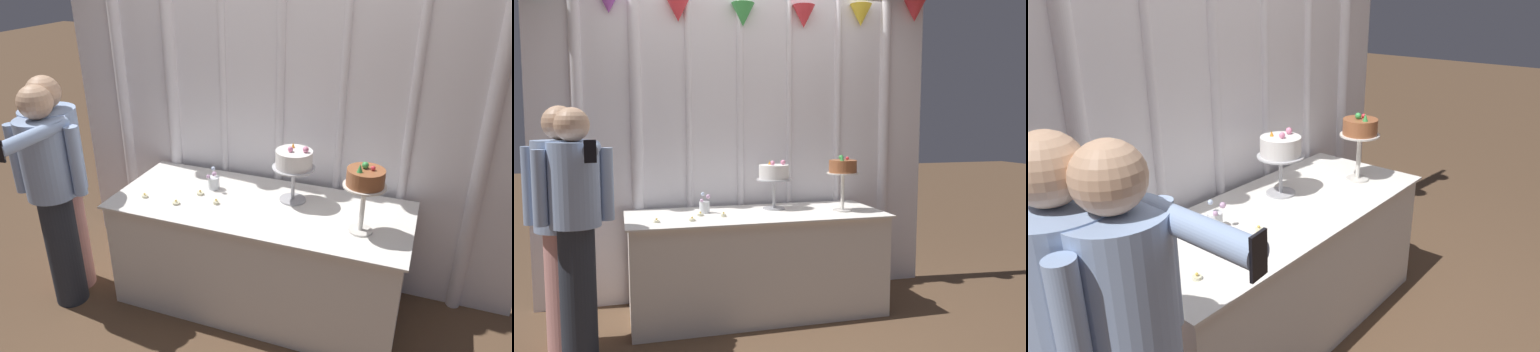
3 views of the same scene
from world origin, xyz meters
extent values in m
plane|color=brown|center=(0.00, 0.00, 0.00)|extent=(24.00, 24.00, 0.00)
cube|color=white|center=(0.00, 0.56, 1.38)|extent=(3.32, 0.04, 2.76)
cylinder|color=white|center=(-1.29, 0.54, 1.38)|extent=(0.09, 0.09, 2.76)
cylinder|color=white|center=(-0.85, 0.54, 1.38)|extent=(0.09, 0.09, 2.76)
cylinder|color=white|center=(-0.44, 0.54, 1.38)|extent=(0.05, 0.05, 2.76)
cylinder|color=white|center=(-0.02, 0.54, 1.38)|extent=(0.06, 0.06, 2.76)
cylinder|color=white|center=(0.40, 0.54, 1.38)|extent=(0.05, 0.05, 2.76)
cylinder|color=white|center=(0.84, 0.54, 1.38)|extent=(0.06, 0.06, 2.76)
cylinder|color=white|center=(1.29, 0.54, 1.38)|extent=(0.09, 0.09, 2.76)
cube|color=white|center=(0.00, 0.10, 0.38)|extent=(1.89, 0.75, 0.76)
cube|color=white|center=(0.00, 0.10, 0.77)|extent=(1.94, 0.80, 0.01)
cylinder|color=#B2B2B7|center=(0.18, 0.23, 0.78)|extent=(0.17, 0.17, 0.01)
cylinder|color=#B2B2B7|center=(0.18, 0.23, 0.89)|extent=(0.02, 0.02, 0.22)
cylinder|color=#B2B2B7|center=(0.18, 0.23, 1.01)|extent=(0.28, 0.28, 0.01)
cylinder|color=white|center=(0.18, 0.23, 1.07)|extent=(0.24, 0.24, 0.11)
sphere|color=pink|center=(0.26, 0.23, 1.15)|extent=(0.04, 0.04, 0.04)
cone|color=orange|center=(0.16, 0.28, 1.14)|extent=(0.02, 0.02, 0.03)
sphere|color=pink|center=(0.16, 0.21, 1.14)|extent=(0.04, 0.04, 0.04)
cylinder|color=silver|center=(0.67, 0.00, 0.78)|extent=(0.14, 0.14, 0.01)
cylinder|color=silver|center=(0.67, 0.00, 0.93)|extent=(0.03, 0.03, 0.28)
cylinder|color=silver|center=(0.67, 0.00, 1.07)|extent=(0.25, 0.25, 0.01)
cylinder|color=#995633|center=(0.67, 0.00, 1.12)|extent=(0.21, 0.21, 0.10)
sphere|color=#DB333D|center=(0.70, 0.00, 1.18)|extent=(0.03, 0.03, 0.03)
sphere|color=green|center=(0.66, 0.01, 1.19)|extent=(0.04, 0.04, 0.04)
cone|color=green|center=(0.64, -0.05, 1.19)|extent=(0.03, 0.03, 0.05)
cylinder|color=silver|center=(-0.38, 0.20, 0.82)|extent=(0.08, 0.08, 0.09)
sphere|color=#CC9EC6|center=(-0.35, 0.17, 0.90)|extent=(0.03, 0.03, 0.03)
sphere|color=#CC9EC6|center=(-0.40, 0.17, 0.88)|extent=(0.03, 0.03, 0.03)
sphere|color=silver|center=(-0.39, 0.22, 0.92)|extent=(0.03, 0.03, 0.03)
cylinder|color=beige|center=(-0.75, -0.08, 0.78)|extent=(0.04, 0.04, 0.01)
sphere|color=#F9CC4C|center=(-0.75, -0.08, 0.80)|extent=(0.01, 0.01, 0.01)
cylinder|color=beige|center=(-0.51, -0.09, 0.78)|extent=(0.05, 0.05, 0.01)
sphere|color=#F9CC4C|center=(-0.51, -0.09, 0.80)|extent=(0.01, 0.01, 0.01)
cylinder|color=beige|center=(-0.43, 0.09, 0.78)|extent=(0.05, 0.05, 0.02)
sphere|color=#F9CC4C|center=(-0.43, 0.09, 0.80)|extent=(0.01, 0.01, 0.01)
cylinder|color=beige|center=(-0.27, 0.01, 0.78)|extent=(0.04, 0.04, 0.02)
sphere|color=#F9CC4C|center=(-0.27, 0.01, 0.80)|extent=(0.01, 0.01, 0.01)
cylinder|color=#282D38|center=(-1.26, -0.36, 0.42)|extent=(0.27, 0.27, 0.83)
cylinder|color=#93ADD6|center=(-1.26, -0.36, 1.09)|extent=(0.37, 0.37, 0.52)
sphere|color=tan|center=(-1.26, -0.36, 1.45)|extent=(0.21, 0.21, 0.21)
cylinder|color=#93ADD6|center=(-1.45, -0.41, 1.08)|extent=(0.08, 0.08, 0.46)
cylinder|color=#93ADD6|center=(-1.07, -0.31, 1.08)|extent=(0.08, 0.08, 0.46)
cylinder|color=#D6938E|center=(-1.34, -0.20, 0.39)|extent=(0.33, 0.33, 0.78)
cylinder|color=#93ADD6|center=(-1.34, -0.20, 1.07)|extent=(0.46, 0.46, 0.57)
sphere|color=tan|center=(-1.34, -0.20, 1.46)|extent=(0.22, 0.22, 0.22)
cylinder|color=#93ADD6|center=(-1.55, -0.12, 1.06)|extent=(0.08, 0.08, 0.50)
cylinder|color=#93ADD6|center=(-1.14, -0.53, 1.31)|extent=(0.08, 0.50, 0.08)
camera|label=1|loc=(0.97, -2.50, 2.26)|focal=33.99mm
camera|label=2|loc=(-0.99, -3.77, 1.49)|focal=37.42mm
camera|label=3|loc=(-1.92, -1.49, 1.92)|focal=34.89mm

